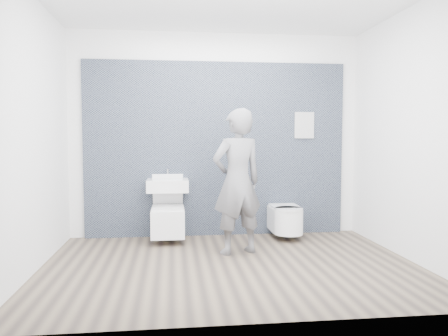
{
  "coord_description": "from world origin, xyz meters",
  "views": [
    {
      "loc": [
        -0.62,
        -4.56,
        1.36
      ],
      "look_at": [
        0.0,
        0.6,
        1.0
      ],
      "focal_mm": 35.0,
      "sensor_mm": 36.0,
      "label": 1
    }
  ],
  "objects": [
    {
      "name": "toilet_square",
      "position": [
        -0.68,
        1.14,
        0.29
      ],
      "size": [
        0.42,
        0.61,
        0.79
      ],
      "color": "white",
      "rests_on": "ground"
    },
    {
      "name": "visitor",
      "position": [
        0.14,
        0.45,
        0.85
      ],
      "size": [
        0.71,
        0.58,
        1.7
      ],
      "primitive_type": "imported",
      "rotation": [
        0.0,
        0.0,
        3.46
      ],
      "color": "slate",
      "rests_on": "ground"
    },
    {
      "name": "tile_wall",
      "position": [
        0.0,
        1.47,
        0.0
      ],
      "size": [
        3.6,
        0.06,
        2.4
      ],
      "primitive_type": "cube",
      "color": "black",
      "rests_on": "ground"
    },
    {
      "name": "room_shell",
      "position": [
        0.0,
        0.0,
        1.74
      ],
      "size": [
        4.0,
        4.0,
        4.0
      ],
      "color": "white",
      "rests_on": "ground"
    },
    {
      "name": "toilet_rounded",
      "position": [
        0.9,
        1.11,
        0.26
      ],
      "size": [
        0.38,
        0.65,
        0.35
      ],
      "color": "white",
      "rests_on": "ground"
    },
    {
      "name": "ground",
      "position": [
        0.0,
        0.0,
        0.0
      ],
      "size": [
        4.0,
        4.0,
        0.0
      ],
      "primitive_type": "plane",
      "color": "brown",
      "rests_on": "ground"
    },
    {
      "name": "info_placard",
      "position": [
        1.24,
        1.43,
        0.0
      ],
      "size": [
        0.27,
        0.03,
        0.37
      ],
      "primitive_type": "cube",
      "color": "white",
      "rests_on": "ground"
    },
    {
      "name": "washbasin",
      "position": [
        -0.68,
        1.24,
        0.74
      ],
      "size": [
        0.54,
        0.41,
        0.41
      ],
      "color": "white",
      "rests_on": "ground"
    }
  ]
}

